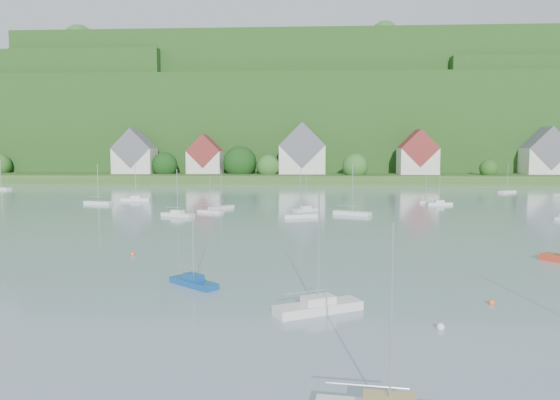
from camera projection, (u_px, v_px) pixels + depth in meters
The scene contains 13 objects.
far_shore_strip at pixel (289, 176), 198.23m from camera, with size 600.00×60.00×3.00m, color #284D1D.
forested_ridge at pixel (295, 128), 264.42m from camera, with size 620.00×181.22×69.89m.
village_building_0 at pixel (135, 155), 187.50m from camera, with size 14.00×10.40×16.00m.
village_building_1 at pixel (205, 157), 188.23m from camera, with size 12.00×9.36×14.00m.
village_building_2 at pixel (302, 153), 185.23m from camera, with size 16.00×11.44×18.00m.
village_building_3 at pixel (418, 156), 181.18m from camera, with size 13.00×10.40×15.50m.
village_building_4 at pixel (546, 155), 182.74m from camera, with size 15.00×10.40×16.50m.
near_sailboat_1 at pixel (194, 281), 42.05m from camera, with size 4.53×4.08×6.45m.
near_sailboat_3 at pixel (318, 306), 35.15m from camera, with size 6.21×4.38×8.26m.
mooring_buoy_1 at pixel (441, 329), 31.83m from camera, with size 0.49×0.49×0.49m, color white.
mooring_buoy_2 at pixel (491, 304), 37.01m from camera, with size 0.45×0.45×0.45m, color orange.
mooring_buoy_3 at pixel (133, 256), 54.36m from camera, with size 0.47×0.47×0.47m, color orange.
far_sailboat_cluster at pixel (331, 200), 112.09m from camera, with size 200.99×62.99×8.74m.
Camera 1 is at (7.10, 1.88, 10.76)m, focal length 33.59 mm.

